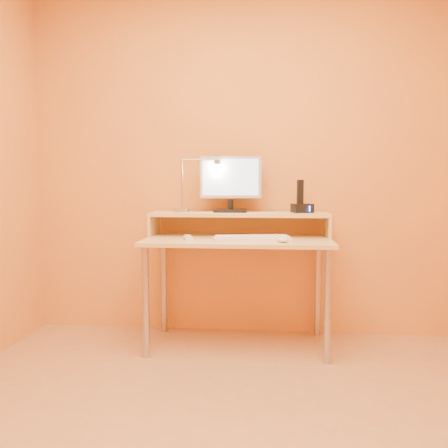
# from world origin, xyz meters

# --- Properties ---
(wall_back) EXTENTS (3.00, 0.04, 2.50)m
(wall_back) POSITION_xyz_m (0.00, 1.50, 1.25)
(wall_back) COLOR orange
(wall_back) RESTS_ON floor
(desk_leg_fl) EXTENTS (0.04, 0.04, 0.69)m
(desk_leg_fl) POSITION_xyz_m (-0.55, 0.93, 0.35)
(desk_leg_fl) COLOR #A8A8AD
(desk_leg_fl) RESTS_ON floor
(desk_leg_fr) EXTENTS (0.04, 0.04, 0.69)m
(desk_leg_fr) POSITION_xyz_m (0.55, 0.93, 0.35)
(desk_leg_fr) COLOR #A8A8AD
(desk_leg_fr) RESTS_ON floor
(desk_leg_bl) EXTENTS (0.04, 0.04, 0.69)m
(desk_leg_bl) POSITION_xyz_m (-0.55, 1.43, 0.35)
(desk_leg_bl) COLOR #A8A8AD
(desk_leg_bl) RESTS_ON floor
(desk_leg_br) EXTENTS (0.04, 0.04, 0.69)m
(desk_leg_br) POSITION_xyz_m (0.55, 1.43, 0.35)
(desk_leg_br) COLOR #A8A8AD
(desk_leg_br) RESTS_ON floor
(desk_lower) EXTENTS (1.20, 0.60, 0.02)m
(desk_lower) POSITION_xyz_m (0.00, 1.18, 0.71)
(desk_lower) COLOR #E6C17A
(desk_lower) RESTS_ON floor
(shelf_riser_left) EXTENTS (0.02, 0.30, 0.14)m
(shelf_riser_left) POSITION_xyz_m (-0.59, 1.33, 0.79)
(shelf_riser_left) COLOR #E6C17A
(shelf_riser_left) RESTS_ON desk_lower
(shelf_riser_right) EXTENTS (0.02, 0.30, 0.14)m
(shelf_riser_right) POSITION_xyz_m (0.59, 1.33, 0.79)
(shelf_riser_right) COLOR #E6C17A
(shelf_riser_right) RESTS_ON desk_lower
(desk_shelf) EXTENTS (1.20, 0.30, 0.02)m
(desk_shelf) POSITION_xyz_m (0.00, 1.33, 0.87)
(desk_shelf) COLOR #E6C17A
(desk_shelf) RESTS_ON desk_lower
(monitor_foot) EXTENTS (0.22, 0.16, 0.02)m
(monitor_foot) POSITION_xyz_m (-0.06, 1.33, 0.89)
(monitor_foot) COLOR black
(monitor_foot) RESTS_ON desk_shelf
(monitor_neck) EXTENTS (0.04, 0.04, 0.07)m
(monitor_neck) POSITION_xyz_m (-0.06, 1.33, 0.93)
(monitor_neck) COLOR black
(monitor_neck) RESTS_ON monitor_foot
(monitor_panel) EXTENTS (0.42, 0.08, 0.28)m
(monitor_panel) POSITION_xyz_m (-0.06, 1.34, 1.12)
(monitor_panel) COLOR #B8B8C0
(monitor_panel) RESTS_ON monitor_neck
(monitor_back) EXTENTS (0.37, 0.05, 0.24)m
(monitor_back) POSITION_xyz_m (-0.06, 1.36, 1.12)
(monitor_back) COLOR black
(monitor_back) RESTS_ON monitor_panel
(monitor_screen) EXTENTS (0.38, 0.04, 0.25)m
(monitor_screen) POSITION_xyz_m (-0.06, 1.32, 1.12)
(monitor_screen) COLOR #B0E1FB
(monitor_screen) RESTS_ON monitor_panel
(lamp_base) EXTENTS (0.10, 0.10, 0.02)m
(lamp_base) POSITION_xyz_m (-0.39, 1.30, 0.89)
(lamp_base) COLOR #A8A8AD
(lamp_base) RESTS_ON desk_shelf
(lamp_post) EXTENTS (0.01, 0.01, 0.33)m
(lamp_post) POSITION_xyz_m (-0.39, 1.30, 1.07)
(lamp_post) COLOR #A8A8AD
(lamp_post) RESTS_ON lamp_base
(lamp_arm) EXTENTS (0.24, 0.01, 0.01)m
(lamp_arm) POSITION_xyz_m (-0.27, 1.30, 1.24)
(lamp_arm) COLOR #A8A8AD
(lamp_arm) RESTS_ON lamp_post
(lamp_head) EXTENTS (0.04, 0.04, 0.03)m
(lamp_head) POSITION_xyz_m (-0.15, 1.30, 1.22)
(lamp_head) COLOR #A8A8AD
(lamp_head) RESTS_ON lamp_arm
(lamp_bulb) EXTENTS (0.03, 0.03, 0.00)m
(lamp_bulb) POSITION_xyz_m (-0.15, 1.30, 1.20)
(lamp_bulb) COLOR #FFEAC6
(lamp_bulb) RESTS_ON lamp_head
(phone_dock) EXTENTS (0.15, 0.14, 0.06)m
(phone_dock) POSITION_xyz_m (0.42, 1.33, 0.91)
(phone_dock) COLOR black
(phone_dock) RESTS_ON desk_shelf
(phone_handset) EXTENTS (0.05, 0.04, 0.16)m
(phone_handset) POSITION_xyz_m (0.41, 1.33, 1.02)
(phone_handset) COLOR black
(phone_handset) RESTS_ON phone_dock
(phone_led) EXTENTS (0.01, 0.00, 0.04)m
(phone_led) POSITION_xyz_m (0.47, 1.28, 0.91)
(phone_led) COLOR #1A75F7
(phone_led) RESTS_ON phone_dock
(keyboard) EXTENTS (0.49, 0.24, 0.02)m
(keyboard) POSITION_xyz_m (0.10, 1.06, 0.73)
(keyboard) COLOR white
(keyboard) RESTS_ON desk_lower
(mouse) EXTENTS (0.09, 0.12, 0.04)m
(mouse) POSITION_xyz_m (0.28, 1.01, 0.74)
(mouse) COLOR white
(mouse) RESTS_ON desk_lower
(remote_control) EXTENTS (0.09, 0.19, 0.02)m
(remote_control) POSITION_xyz_m (-0.31, 1.09, 0.73)
(remote_control) COLOR white
(remote_control) RESTS_ON desk_lower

